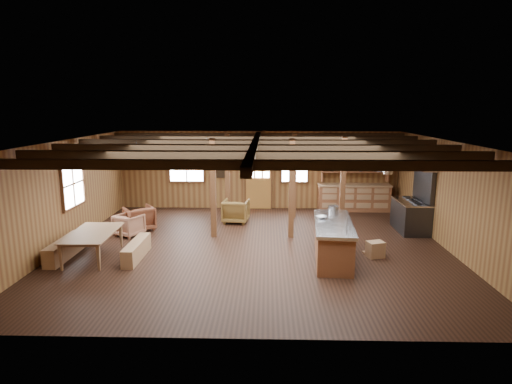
# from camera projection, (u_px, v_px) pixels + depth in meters

# --- Properties ---
(room) EXTENTS (10.04, 9.04, 2.84)m
(room) POSITION_uv_depth(u_px,v_px,m) (255.00, 196.00, 10.99)
(room) COLOR black
(room) RESTS_ON ground
(ceiling_joists) EXTENTS (9.80, 8.82, 0.18)m
(ceiling_joists) POSITION_uv_depth(u_px,v_px,m) (255.00, 146.00, 10.91)
(ceiling_joists) COLOR black
(ceiling_joists) RESTS_ON ceiling
(timber_posts) EXTENTS (3.95, 2.35, 2.80)m
(timber_posts) POSITION_uv_depth(u_px,v_px,m) (274.00, 182.00, 13.02)
(timber_posts) COLOR #432613
(timber_posts) RESTS_ON floor
(back_door) EXTENTS (1.02, 0.08, 2.15)m
(back_door) POSITION_uv_depth(u_px,v_px,m) (258.00, 185.00, 15.46)
(back_door) COLOR brown
(back_door) RESTS_ON floor
(window_back_left) EXTENTS (1.32, 0.06, 1.32)m
(window_back_left) POSITION_uv_depth(u_px,v_px,m) (186.00, 165.00, 15.39)
(window_back_left) COLOR white
(window_back_left) RESTS_ON wall_back
(window_back_right) EXTENTS (1.02, 0.06, 1.32)m
(window_back_right) POSITION_uv_depth(u_px,v_px,m) (295.00, 165.00, 15.29)
(window_back_right) COLOR white
(window_back_right) RESTS_ON wall_back
(window_left) EXTENTS (0.14, 1.24, 1.32)m
(window_left) POSITION_uv_depth(u_px,v_px,m) (73.00, 184.00, 11.58)
(window_left) COLOR white
(window_left) RESTS_ON wall_back
(notice_boards) EXTENTS (1.08, 0.03, 0.90)m
(notice_boards) POSITION_uv_depth(u_px,v_px,m) (217.00, 164.00, 15.35)
(notice_boards) COLOR beige
(notice_boards) RESTS_ON wall_back
(back_counter) EXTENTS (2.55, 0.60, 2.45)m
(back_counter) POSITION_uv_depth(u_px,v_px,m) (354.00, 194.00, 15.18)
(back_counter) COLOR brown
(back_counter) RESTS_ON floor
(pendant_lamps) EXTENTS (1.86, 2.36, 0.66)m
(pendant_lamps) POSITION_uv_depth(u_px,v_px,m) (175.00, 158.00, 11.87)
(pendant_lamps) COLOR #303033
(pendant_lamps) RESTS_ON ceiling
(pot_rack) EXTENTS (0.40, 3.00, 0.42)m
(pot_rack) POSITION_uv_depth(u_px,v_px,m) (374.00, 161.00, 10.99)
(pot_rack) COLOR #303033
(pot_rack) RESTS_ON ceiling
(kitchen_island) EXTENTS (1.09, 2.57, 1.20)m
(kitchen_island) POSITION_uv_depth(u_px,v_px,m) (333.00, 240.00, 10.35)
(kitchen_island) COLOR brown
(kitchen_island) RESTS_ON floor
(step_stool) EXTENTS (0.52, 0.44, 0.40)m
(step_stool) POSITION_uv_depth(u_px,v_px,m) (375.00, 249.00, 10.54)
(step_stool) COLOR olive
(step_stool) RESTS_ON floor
(commercial_range) EXTENTS (0.80, 1.57, 1.94)m
(commercial_range) POSITION_uv_depth(u_px,v_px,m) (413.00, 210.00, 12.69)
(commercial_range) COLOR #303033
(commercial_range) RESTS_ON floor
(dining_table) EXTENTS (1.10, 1.89, 0.65)m
(dining_table) POSITION_uv_depth(u_px,v_px,m) (95.00, 245.00, 10.46)
(dining_table) COLOR brown
(dining_table) RESTS_ON floor
(bench_wall) EXTENTS (0.31, 1.67, 0.46)m
(bench_wall) POSITION_uv_depth(u_px,v_px,m) (65.00, 249.00, 10.50)
(bench_wall) COLOR olive
(bench_wall) RESTS_ON floor
(bench_aisle) EXTENTS (0.29, 1.55, 0.43)m
(bench_aisle) POSITION_uv_depth(u_px,v_px,m) (137.00, 250.00, 10.46)
(bench_aisle) COLOR olive
(bench_aisle) RESTS_ON floor
(armchair_a) EXTENTS (1.10, 1.11, 0.73)m
(armchair_a) POSITION_uv_depth(u_px,v_px,m) (139.00, 218.00, 12.81)
(armchair_a) COLOR #5D2F1C
(armchair_a) RESTS_ON floor
(armchair_b) EXTENTS (0.88, 0.90, 0.73)m
(armchair_b) POSITION_uv_depth(u_px,v_px,m) (236.00, 211.00, 13.68)
(armchair_b) COLOR brown
(armchair_b) RESTS_ON floor
(armchair_c) EXTENTS (0.92, 0.92, 0.63)m
(armchair_c) POSITION_uv_depth(u_px,v_px,m) (129.00, 225.00, 12.28)
(armchair_c) COLOR brown
(armchair_c) RESTS_ON floor
(counter_pot) EXTENTS (0.27, 0.27, 0.16)m
(counter_pot) POSITION_uv_depth(u_px,v_px,m) (333.00, 209.00, 11.22)
(counter_pot) COLOR #B8BAC0
(counter_pot) RESTS_ON kitchen_island
(bowl) EXTENTS (0.32, 0.32, 0.06)m
(bowl) POSITION_uv_depth(u_px,v_px,m) (321.00, 217.00, 10.57)
(bowl) COLOR silver
(bowl) RESTS_ON kitchen_island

